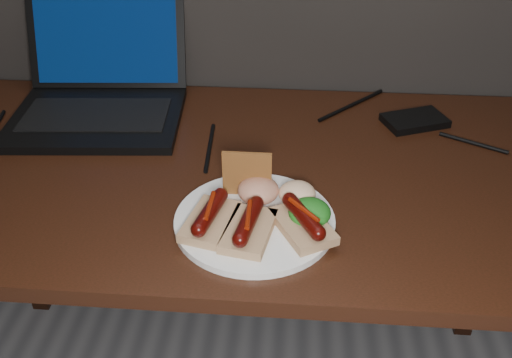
{
  "coord_description": "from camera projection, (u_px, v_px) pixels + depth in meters",
  "views": [
    {
      "loc": [
        0.12,
        0.46,
        1.35
      ],
      "look_at": [
        0.06,
        1.24,
        0.82
      ],
      "focal_mm": 40.0,
      "sensor_mm": 36.0,
      "label": 1
    }
  ],
  "objects": [
    {
      "name": "bread_sausage_right",
      "position": [
        303.0,
        222.0,
        0.91
      ],
      "size": [
        0.12,
        0.13,
        0.04
      ],
      "color": "tan",
      "rests_on": "plate"
    },
    {
      "name": "bread_sausage_left",
      "position": [
        210.0,
        217.0,
        0.92
      ],
      "size": [
        0.09,
        0.13,
        0.04
      ],
      "color": "tan",
      "rests_on": "plate"
    },
    {
      "name": "bread_sausage_center",
      "position": [
        249.0,
        227.0,
        0.9
      ],
      "size": [
        0.09,
        0.13,
        0.04
      ],
      "color": "tan",
      "rests_on": "plate"
    },
    {
      "name": "crispbread",
      "position": [
        247.0,
        174.0,
        0.98
      ],
      "size": [
        0.09,
        0.01,
        0.08
      ],
      "primitive_type": "cube",
      "color": "#AF6730",
      "rests_on": "plate"
    },
    {
      "name": "coleslaw_mound",
      "position": [
        297.0,
        193.0,
        0.98
      ],
      "size": [
        0.06,
        0.06,
        0.04
      ],
      "primitive_type": "ellipsoid",
      "color": "white",
      "rests_on": "plate"
    },
    {
      "name": "salsa_mound",
      "position": [
        258.0,
        190.0,
        0.98
      ],
      "size": [
        0.07,
        0.07,
        0.04
      ],
      "primitive_type": "ellipsoid",
      "color": "#A11010",
      "rests_on": "plate"
    },
    {
      "name": "laptop",
      "position": [
        100.0,
        89.0,
        1.27
      ],
      "size": [
        0.39,
        0.39,
        0.25
      ],
      "color": "black",
      "rests_on": "desk"
    },
    {
      "name": "desk_cables",
      "position": [
        245.0,
        129.0,
        1.21
      ],
      "size": [
        1.09,
        0.38,
        0.01
      ],
      "color": "black",
      "rests_on": "desk"
    },
    {
      "name": "hard_drive",
      "position": [
        415.0,
        120.0,
        1.24
      ],
      "size": [
        0.15,
        0.12,
        0.02
      ],
      "primitive_type": "cube",
      "rotation": [
        0.0,
        0.0,
        0.38
      ],
      "color": "black",
      "rests_on": "desk"
    },
    {
      "name": "salad_greens",
      "position": [
        310.0,
        213.0,
        0.93
      ],
      "size": [
        0.07,
        0.07,
        0.04
      ],
      "primitive_type": "ellipsoid",
      "color": "#185410",
      "rests_on": "plate"
    },
    {
      "name": "plate",
      "position": [
        255.0,
        221.0,
        0.95
      ],
      "size": [
        0.3,
        0.3,
        0.01
      ],
      "primitive_type": "cylinder",
      "rotation": [
        0.0,
        0.0,
        0.13
      ],
      "color": "white",
      "rests_on": "desk"
    },
    {
      "name": "desk",
      "position": [
        231.0,
        203.0,
        1.15
      ],
      "size": [
        1.4,
        0.7,
        0.75
      ],
      "color": "#36160D",
      "rests_on": "ground"
    }
  ]
}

